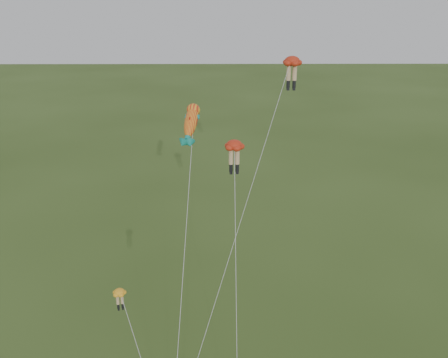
{
  "coord_description": "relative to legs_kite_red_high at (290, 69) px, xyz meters",
  "views": [
    {
      "loc": [
        2.02,
        -23.79,
        24.75
      ],
      "look_at": [
        2.24,
        6.0,
        13.24
      ],
      "focal_mm": 40.0,
      "sensor_mm": 36.0,
      "label": 1
    }
  ],
  "objects": [
    {
      "name": "legs_kite_red_high",
      "position": [
        0.0,
        0.0,
        0.0
      ],
      "size": [
        8.55,
        13.91,
        20.08
      ],
      "rotation": [
        0.0,
        0.0,
        0.03
      ],
      "color": "red",
      "rests_on": "ground"
    },
    {
      "name": "legs_kite_red_mid",
      "position": [
        -4.24,
        -7.27,
        -4.08
      ],
      "size": [
        1.4,
        9.59,
        15.94
      ],
      "rotation": [
        0.0,
        0.0,
        0.09
      ],
      "color": "red",
      "rests_on": "ground"
    },
    {
      "name": "legs_kite_yellow",
      "position": [
        -10.86,
        -12.0,
        -11.7
      ],
      "size": [
        3.08,
        3.04,
        8.35
      ],
      "rotation": [
        0.0,
        0.0,
        0.3
      ],
      "color": "#FDA920",
      "rests_on": "ground"
    },
    {
      "name": "fish_kite",
      "position": [
        -6.95,
        -6.08,
        -2.43
      ],
      "size": [
        1.84,
        10.84,
        18.07
      ],
      "rotation": [
        0.71,
        0.0,
        -0.19
      ],
      "color": "#FDA71F",
      "rests_on": "ground"
    }
  ]
}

